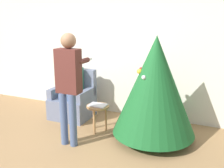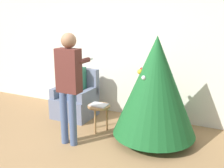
# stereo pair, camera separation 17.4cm
# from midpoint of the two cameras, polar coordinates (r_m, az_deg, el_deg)

# --- Properties ---
(ground_plane) EXTENTS (14.00, 14.00, 0.00)m
(ground_plane) POSITION_cam_midpoint_polar(r_m,az_deg,el_deg) (4.19, -14.38, -15.54)
(ground_plane) COLOR #99754C
(wall_back) EXTENTS (8.00, 0.06, 2.70)m
(wall_back) POSITION_cam_midpoint_polar(r_m,az_deg,el_deg) (5.59, -1.16, 7.24)
(wall_back) COLOR silver
(wall_back) RESTS_ON ground_plane
(christmas_tree) EXTENTS (1.39, 1.39, 1.78)m
(christmas_tree) POSITION_cam_midpoint_polar(r_m,az_deg,el_deg) (4.35, 8.20, -0.41)
(christmas_tree) COLOR brown
(christmas_tree) RESTS_ON ground_plane
(armchair) EXTENTS (0.79, 0.73, 0.99)m
(armchair) POSITION_cam_midpoint_polar(r_m,az_deg,el_deg) (5.57, -9.28, -3.71)
(armchair) COLOR slate
(armchair) RESTS_ON ground_plane
(person_seated) EXTENTS (0.36, 0.46, 1.25)m
(person_seated) POSITION_cam_midpoint_polar(r_m,az_deg,el_deg) (5.45, -9.61, -0.33)
(person_seated) COLOR #475B84
(person_seated) RESTS_ON ground_plane
(person_standing) EXTENTS (0.41, 0.57, 1.82)m
(person_standing) POSITION_cam_midpoint_polar(r_m,az_deg,el_deg) (4.19, -10.60, 0.95)
(person_standing) COLOR #475B84
(person_standing) RESTS_ON ground_plane
(side_stool) EXTENTS (0.41, 0.41, 0.49)m
(side_stool) POSITION_cam_midpoint_polar(r_m,az_deg,el_deg) (4.80, -4.14, -5.61)
(side_stool) COLOR #A37547
(side_stool) RESTS_ON ground_plane
(laptop) EXTENTS (0.32, 0.24, 0.02)m
(laptop) POSITION_cam_midpoint_polar(r_m,az_deg,el_deg) (4.77, -4.16, -4.60)
(laptop) COLOR silver
(laptop) RESTS_ON side_stool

